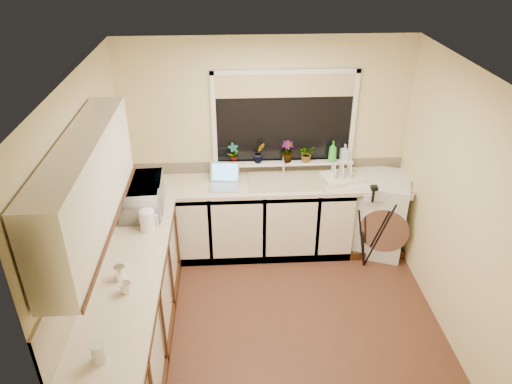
# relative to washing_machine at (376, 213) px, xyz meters

# --- Properties ---
(floor) EXTENTS (3.20, 3.20, 0.00)m
(floor) POSITION_rel_washing_machine_xyz_m (-1.28, -1.18, -0.46)
(floor) COLOR brown
(floor) RESTS_ON ground
(ceiling) EXTENTS (3.20, 3.20, 0.00)m
(ceiling) POSITION_rel_washing_machine_xyz_m (-1.28, -1.18, 1.99)
(ceiling) COLOR white
(ceiling) RESTS_ON ground
(wall_back) EXTENTS (3.20, 0.00, 3.20)m
(wall_back) POSITION_rel_washing_machine_xyz_m (-1.28, 0.32, 0.76)
(wall_back) COLOR beige
(wall_back) RESTS_ON ground
(wall_front) EXTENTS (3.20, 0.00, 3.20)m
(wall_front) POSITION_rel_washing_machine_xyz_m (-1.28, -2.68, 0.76)
(wall_front) COLOR beige
(wall_front) RESTS_ON ground
(wall_left) EXTENTS (0.00, 3.00, 3.00)m
(wall_left) POSITION_rel_washing_machine_xyz_m (-2.88, -1.18, 0.76)
(wall_left) COLOR beige
(wall_left) RESTS_ON ground
(wall_right) EXTENTS (0.00, 3.00, 3.00)m
(wall_right) POSITION_rel_washing_machine_xyz_m (0.32, -1.18, 0.76)
(wall_right) COLOR beige
(wall_right) RESTS_ON ground
(base_cabinet_back) EXTENTS (2.55, 0.60, 0.86)m
(base_cabinet_back) POSITION_rel_washing_machine_xyz_m (-1.61, 0.02, -0.03)
(base_cabinet_back) COLOR silver
(base_cabinet_back) RESTS_ON floor
(base_cabinet_left) EXTENTS (0.54, 2.40, 0.86)m
(base_cabinet_left) POSITION_rel_washing_machine_xyz_m (-2.58, -1.48, -0.03)
(base_cabinet_left) COLOR silver
(base_cabinet_left) RESTS_ON floor
(worktop_back) EXTENTS (3.20, 0.60, 0.04)m
(worktop_back) POSITION_rel_washing_machine_xyz_m (-1.28, 0.02, 0.42)
(worktop_back) COLOR beige
(worktop_back) RESTS_ON base_cabinet_back
(worktop_left) EXTENTS (0.60, 2.40, 0.04)m
(worktop_left) POSITION_rel_washing_machine_xyz_m (-2.58, -1.48, 0.42)
(worktop_left) COLOR beige
(worktop_left) RESTS_ON base_cabinet_left
(upper_cabinet) EXTENTS (0.28, 1.90, 0.70)m
(upper_cabinet) POSITION_rel_washing_machine_xyz_m (-2.72, -1.63, 1.34)
(upper_cabinet) COLOR silver
(upper_cabinet) RESTS_ON wall_left
(splashback_left) EXTENTS (0.02, 2.40, 0.45)m
(splashback_left) POSITION_rel_washing_machine_xyz_m (-2.87, -1.48, 0.66)
(splashback_left) COLOR beige
(splashback_left) RESTS_ON wall_left
(splashback_back) EXTENTS (3.20, 0.02, 0.14)m
(splashback_back) POSITION_rel_washing_machine_xyz_m (-1.28, 0.30, 0.51)
(splashback_back) COLOR beige
(splashback_back) RESTS_ON wall_back
(window_glass) EXTENTS (1.50, 0.02, 1.00)m
(window_glass) POSITION_rel_washing_machine_xyz_m (-1.08, 0.30, 1.09)
(window_glass) COLOR black
(window_glass) RESTS_ON wall_back
(window_blind) EXTENTS (1.50, 0.02, 0.25)m
(window_blind) POSITION_rel_washing_machine_xyz_m (-1.08, 0.28, 1.46)
(window_blind) COLOR tan
(window_blind) RESTS_ON wall_back
(windowsill) EXTENTS (1.60, 0.14, 0.03)m
(windowsill) POSITION_rel_washing_machine_xyz_m (-1.08, 0.25, 0.57)
(windowsill) COLOR white
(windowsill) RESTS_ON wall_back
(sink) EXTENTS (0.82, 0.46, 0.03)m
(sink) POSITION_rel_washing_machine_xyz_m (-1.08, 0.02, 0.45)
(sink) COLOR tan
(sink) RESTS_ON worktop_back
(faucet) EXTENTS (0.03, 0.03, 0.24)m
(faucet) POSITION_rel_washing_machine_xyz_m (-1.08, 0.20, 0.56)
(faucet) COLOR silver
(faucet) RESTS_ON worktop_back
(washing_machine) EXTENTS (0.84, 0.82, 0.93)m
(washing_machine) POSITION_rel_washing_machine_xyz_m (0.00, 0.00, 0.00)
(washing_machine) COLOR silver
(washing_machine) RESTS_ON floor
(laptop) EXTENTS (0.35, 0.34, 0.23)m
(laptop) POSITION_rel_washing_machine_xyz_m (-1.76, -0.01, 0.50)
(laptop) COLOR #A7A7AF
(laptop) RESTS_ON worktop_back
(kettle) EXTENTS (0.15, 0.15, 0.20)m
(kettle) POSITION_rel_washing_machine_xyz_m (-2.48, -0.86, 0.53)
(kettle) COLOR white
(kettle) RESTS_ON worktop_left
(dish_rack) EXTENTS (0.51, 0.42, 0.07)m
(dish_rack) POSITION_rel_washing_machine_xyz_m (-0.43, 0.01, 0.47)
(dish_rack) COLOR silver
(dish_rack) RESTS_ON worktop_back
(tripod) EXTENTS (0.63, 0.63, 1.04)m
(tripod) POSITION_rel_washing_machine_xyz_m (-0.19, -0.38, 0.05)
(tripod) COLOR black
(tripod) RESTS_ON floor
(glass_jug) EXTENTS (0.10, 0.10, 0.15)m
(glass_jug) POSITION_rel_washing_machine_xyz_m (-2.59, -2.42, 0.51)
(glass_jug) COLOR silver
(glass_jug) RESTS_ON worktop_left
(steel_jar) EXTENTS (0.09, 0.09, 0.12)m
(steel_jar) POSITION_rel_washing_machine_xyz_m (-2.61, -1.58, 0.50)
(steel_jar) COLOR white
(steel_jar) RESTS_ON worktop_left
(microwave) EXTENTS (0.43, 0.62, 0.33)m
(microwave) POSITION_rel_washing_machine_xyz_m (-2.58, -0.50, 0.60)
(microwave) COLOR white
(microwave) RESTS_ON worktop_left
(plant_a) EXTENTS (0.15, 0.13, 0.24)m
(plant_a) POSITION_rel_washing_machine_xyz_m (-1.65, 0.24, 0.70)
(plant_a) COLOR #999999
(plant_a) RESTS_ON windowsill
(plant_b) EXTENTS (0.16, 0.14, 0.24)m
(plant_b) POSITION_rel_washing_machine_xyz_m (-1.36, 0.24, 0.71)
(plant_b) COLOR #999999
(plant_b) RESTS_ON windowsill
(plant_c) EXTENTS (0.14, 0.14, 0.25)m
(plant_c) POSITION_rel_washing_machine_xyz_m (-1.04, 0.24, 0.71)
(plant_c) COLOR #999999
(plant_c) RESTS_ON windowsill
(plant_d) EXTENTS (0.22, 0.21, 0.20)m
(plant_d) POSITION_rel_washing_machine_xyz_m (-0.82, 0.23, 0.69)
(plant_d) COLOR #999999
(plant_d) RESTS_ON windowsill
(soap_bottle_green) EXTENTS (0.10, 0.10, 0.24)m
(soap_bottle_green) POSITION_rel_washing_machine_xyz_m (-0.53, 0.22, 0.71)
(soap_bottle_green) COLOR green
(soap_bottle_green) RESTS_ON windowsill
(soap_bottle_clear) EXTENTS (0.09, 0.09, 0.19)m
(soap_bottle_clear) POSITION_rel_washing_machine_xyz_m (-0.38, 0.25, 0.68)
(soap_bottle_clear) COLOR #999999
(soap_bottle_clear) RESTS_ON windowsill
(cup_back) EXTENTS (0.16, 0.16, 0.11)m
(cup_back) POSITION_rel_washing_machine_xyz_m (-0.33, 0.07, 0.49)
(cup_back) COLOR silver
(cup_back) RESTS_ON worktop_back
(cup_left) EXTENTS (0.11, 0.11, 0.09)m
(cup_left) POSITION_rel_washing_machine_xyz_m (-2.54, -1.75, 0.48)
(cup_left) COLOR beige
(cup_left) RESTS_ON worktop_left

